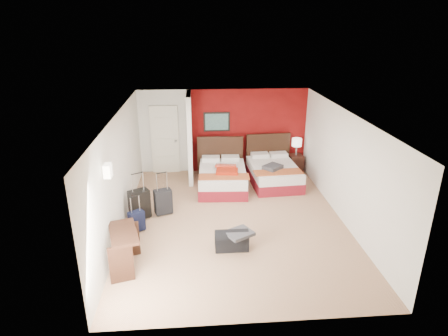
{
  "coord_description": "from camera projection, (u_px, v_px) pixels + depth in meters",
  "views": [
    {
      "loc": [
        -0.84,
        -7.81,
        4.33
      ],
      "look_at": [
        -0.17,
        0.8,
        1.0
      ],
      "focal_mm": 30.61,
      "sensor_mm": 36.0,
      "label": 1
    }
  ],
  "objects": [
    {
      "name": "partition_wall",
      "position": [
        190.0,
        138.0,
        10.79
      ],
      "size": [
        0.12,
        1.2,
        2.5
      ],
      "primitive_type": "cube",
      "color": "silver",
      "rests_on": "ground"
    },
    {
      "name": "red_accent_panel",
      "position": [
        248.0,
        131.0,
        11.49
      ],
      "size": [
        3.5,
        0.04,
        2.5
      ],
      "primitive_type": "cube",
      "color": "maroon",
      "rests_on": "ground"
    },
    {
      "name": "red_suitcase_open",
      "position": [
        226.0,
        169.0,
        10.3
      ],
      "size": [
        0.67,
        0.85,
        0.1
      ],
      "primitive_type": "cube",
      "rotation": [
        0.0,
        0.0,
        -0.12
      ],
      "color": "#A5220E",
      "rests_on": "bed_left"
    },
    {
      "name": "room_walls",
      "position": [
        174.0,
        151.0,
        9.65
      ],
      "size": [
        5.02,
        6.52,
        2.5
      ],
      "color": "silver",
      "rests_on": "ground"
    },
    {
      "name": "ground",
      "position": [
        234.0,
        220.0,
        8.88
      ],
      "size": [
        6.5,
        6.5,
        0.0
      ],
      "primitive_type": "plane",
      "color": "tan",
      "rests_on": "ground"
    },
    {
      "name": "jacket_draped",
      "position": [
        239.0,
        233.0,
        7.61
      ],
      "size": [
        0.65,
        0.62,
        0.07
      ],
      "primitive_type": "cube",
      "rotation": [
        0.0,
        0.0,
        0.52
      ],
      "color": "#3C3C41",
      "rests_on": "duffel_bag"
    },
    {
      "name": "nightstand",
      "position": [
        295.0,
        164.0,
        11.6
      ],
      "size": [
        0.44,
        0.44,
        0.56
      ],
      "primitive_type": "cube",
      "rotation": [
        0.0,
        0.0,
        0.12
      ],
      "color": "black",
      "rests_on": "ground"
    },
    {
      "name": "duffel_bag",
      "position": [
        232.0,
        241.0,
        7.72
      ],
      "size": [
        0.67,
        0.36,
        0.34
      ],
      "primitive_type": "cube",
      "rotation": [
        0.0,
        0.0,
        -0.0
      ],
      "color": "black",
      "rests_on": "ground"
    },
    {
      "name": "table_lamp",
      "position": [
        296.0,
        147.0,
        11.41
      ],
      "size": [
        0.3,
        0.3,
        0.52
      ],
      "primitive_type": "cylinder",
      "rotation": [
        0.0,
        0.0,
        -0.02
      ],
      "color": "silver",
      "rests_on": "nightstand"
    },
    {
      "name": "bed_left",
      "position": [
        222.0,
        179.0,
        10.51
      ],
      "size": [
        1.38,
        1.9,
        0.55
      ],
      "primitive_type": "cube",
      "rotation": [
        0.0,
        0.0,
        -0.05
      ],
      "color": "white",
      "rests_on": "ground"
    },
    {
      "name": "suitcase_charcoal",
      "position": [
        163.0,
        203.0,
        9.07
      ],
      "size": [
        0.46,
        0.37,
        0.59
      ],
      "primitive_type": "cube",
      "rotation": [
        0.0,
        0.0,
        0.35
      ],
      "color": "black",
      "rests_on": "ground"
    },
    {
      "name": "suitcase_black",
      "position": [
        140.0,
        205.0,
        8.85
      ],
      "size": [
        0.53,
        0.47,
        0.68
      ],
      "primitive_type": "cube",
      "rotation": [
        0.0,
        0.0,
        0.52
      ],
      "color": "black",
      "rests_on": "ground"
    },
    {
      "name": "desk",
      "position": [
        125.0,
        250.0,
        7.03
      ],
      "size": [
        0.7,
        1.03,
        0.78
      ],
      "primitive_type": "cube",
      "rotation": [
        0.0,
        0.0,
        0.27
      ],
      "color": "black",
      "rests_on": "ground"
    },
    {
      "name": "jacket_bundle",
      "position": [
        273.0,
        167.0,
        10.41
      ],
      "size": [
        0.61,
        0.61,
        0.12
      ],
      "primitive_type": "cube",
      "rotation": [
        0.0,
        0.0,
        0.72
      ],
      "color": "#3B3C41",
      "rests_on": "bed_right"
    },
    {
      "name": "bed_right",
      "position": [
        274.0,
        174.0,
        10.81
      ],
      "size": [
        1.39,
        1.9,
        0.55
      ],
      "primitive_type": "cube",
      "rotation": [
        0.0,
        0.0,
        0.06
      ],
      "color": "silver",
      "rests_on": "ground"
    },
    {
      "name": "entry_door",
      "position": [
        165.0,
        140.0,
        11.36
      ],
      "size": [
        0.82,
        0.06,
        2.05
      ],
      "primitive_type": "cube",
      "color": "silver",
      "rests_on": "ground"
    },
    {
      "name": "suitcase_navy",
      "position": [
        137.0,
        222.0,
        8.34
      ],
      "size": [
        0.38,
        0.35,
        0.45
      ],
      "primitive_type": "cube",
      "rotation": [
        0.0,
        0.0,
        0.6
      ],
      "color": "black",
      "rests_on": "ground"
    }
  ]
}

